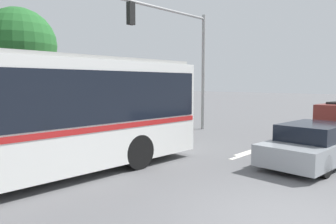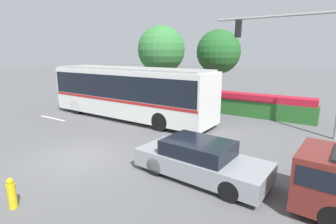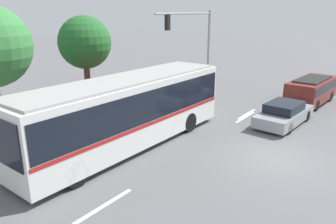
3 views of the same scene
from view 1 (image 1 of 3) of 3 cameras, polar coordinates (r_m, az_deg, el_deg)
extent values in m
plane|color=#5B5B5E|center=(6.43, 20.19, -17.75)|extent=(140.00, 140.00, 0.00)
cube|color=silver|center=(8.54, -27.28, -0.87)|extent=(11.17, 2.80, 2.81)
cube|color=black|center=(8.51, -27.41, 2.14)|extent=(10.95, 2.83, 1.35)
cube|color=#B21E1E|center=(8.58, -27.19, -3.11)|extent=(11.06, 2.83, 0.14)
cylinder|color=black|center=(9.35, -5.40, -7.01)|extent=(1.01, 0.32, 1.00)
cylinder|color=black|center=(11.12, -13.02, -5.16)|extent=(1.01, 0.32, 1.00)
cube|color=gray|center=(10.87, 24.59, -5.91)|extent=(4.45, 2.05, 0.59)
cube|color=black|center=(10.69, 24.48, -3.17)|extent=(2.27, 1.69, 0.48)
cylinder|color=black|center=(12.41, 23.58, -5.27)|extent=(0.64, 0.26, 0.62)
cylinder|color=black|center=(10.06, 17.66, -7.46)|extent=(0.64, 0.26, 0.62)
cylinder|color=black|center=(9.44, 25.94, -8.57)|extent=(0.64, 0.26, 0.62)
cylinder|color=black|center=(14.78, 26.07, -3.60)|extent=(0.71, 0.31, 0.69)
cylinder|color=gray|center=(17.24, 6.26, 6.91)|extent=(0.18, 0.18, 6.00)
cylinder|color=gray|center=(15.22, -0.88, 17.79)|extent=(6.19, 0.12, 0.12)
cube|color=black|center=(13.81, -6.60, 16.94)|extent=(0.30, 0.22, 0.90)
cylinder|color=red|center=(13.96, -6.95, 18.06)|extent=(0.18, 0.02, 0.18)
cylinder|color=yellow|center=(13.90, -6.94, 16.86)|extent=(0.18, 0.02, 0.18)
cylinder|color=green|center=(13.84, -6.92, 15.64)|extent=(0.18, 0.02, 0.18)
cube|color=#286028|center=(15.30, -14.63, -2.30)|extent=(9.68, 1.06, 1.04)
cube|color=#B7192D|center=(15.23, -14.69, 0.40)|extent=(9.48, 1.00, 0.41)
cylinder|color=brown|center=(15.70, -24.60, 1.08)|extent=(0.38, 0.38, 2.95)
sphere|color=#236028|center=(15.76, -24.97, 10.68)|extent=(3.23, 3.23, 3.23)
cube|color=silver|center=(11.69, 14.06, -7.15)|extent=(2.40, 0.16, 0.01)
cube|color=silver|center=(12.27, 14.69, -6.57)|extent=(2.40, 0.16, 0.01)
camera|label=2|loc=(14.18, 59.25, 8.92)|focal=27.42mm
camera|label=3|loc=(8.18, -152.32, 20.53)|focal=34.87mm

